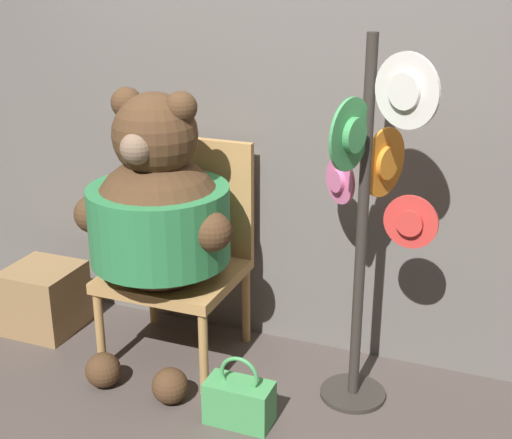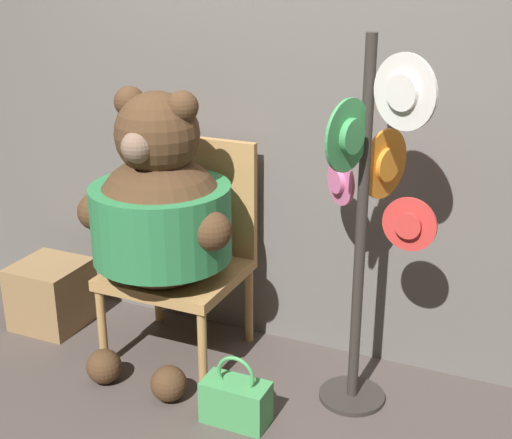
{
  "view_description": "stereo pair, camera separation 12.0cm",
  "coord_description": "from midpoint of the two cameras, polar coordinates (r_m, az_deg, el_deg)",
  "views": [
    {
      "loc": [
        0.99,
        -2.3,
        1.78
      ],
      "look_at": [
        -0.01,
        0.24,
        0.76
      ],
      "focal_mm": 50.0,
      "sensor_mm": 36.0,
      "label": 1
    },
    {
      "loc": [
        1.1,
        -2.25,
        1.78
      ],
      "look_at": [
        -0.01,
        0.24,
        0.76
      ],
      "focal_mm": 50.0,
      "sensor_mm": 36.0,
      "label": 2
    }
  ],
  "objects": [
    {
      "name": "wall_back",
      "position": [
        3.21,
        4.45,
        8.41
      ],
      "size": [
        8.0,
        0.1,
        2.22
      ],
      "color": "#66605B",
      "rests_on": "ground_plane"
    },
    {
      "name": "handbag_on_ground",
      "position": [
        2.95,
        -0.43,
        -14.3
      ],
      "size": [
        0.27,
        0.14,
        0.3
      ],
      "color": "#479E56",
      "rests_on": "ground_plane"
    },
    {
      "name": "teddy_bear",
      "position": [
        3.08,
        -6.58,
        0.48
      ],
      "size": [
        0.73,
        0.65,
        1.27
      ],
      "color": "#4C331E",
      "rests_on": "ground_plane"
    },
    {
      "name": "hat_display_rack",
      "position": [
        2.77,
        10.29,
        0.91
      ],
      "size": [
        0.5,
        0.51,
        1.52
      ],
      "color": "#332D28",
      "rests_on": "ground_plane"
    },
    {
      "name": "ground_plane",
      "position": [
        3.08,
        -0.58,
        -14.88
      ],
      "size": [
        14.0,
        14.0,
        0.0
      ],
      "primitive_type": "plane",
      "color": "#4C423D"
    },
    {
      "name": "wooden_crate",
      "position": [
        3.75,
        -15.17,
        -5.79
      ],
      "size": [
        0.33,
        0.33,
        0.33
      ],
      "color": "#937047",
      "rests_on": "ground_plane"
    },
    {
      "name": "chair",
      "position": [
        3.31,
        -4.6,
        -2.13
      ],
      "size": [
        0.57,
        0.54,
        0.99
      ],
      "color": "#B2844C",
      "rests_on": "ground_plane"
    }
  ]
}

